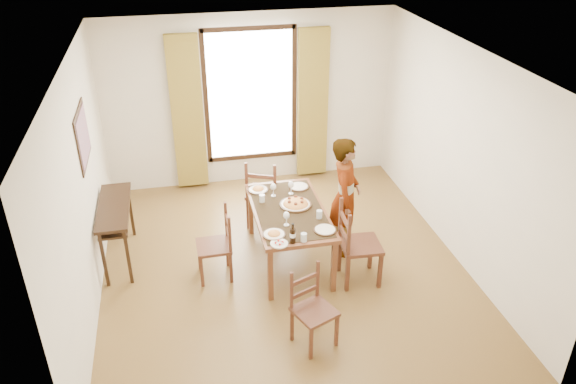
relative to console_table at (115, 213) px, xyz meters
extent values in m
plane|color=#513A19|center=(2.03, -0.60, -0.68)|extent=(5.00, 5.00, 0.00)
cube|color=beige|center=(2.03, 1.90, 0.67)|extent=(4.50, 0.10, 2.70)
cube|color=beige|center=(2.03, -3.10, 0.67)|extent=(4.50, 0.10, 2.70)
cube|color=beige|center=(-0.22, -0.60, 0.67)|extent=(0.10, 5.00, 2.70)
cube|color=beige|center=(4.28, -0.60, 0.67)|extent=(0.10, 5.00, 2.70)
cube|color=white|center=(2.03, -0.60, 2.04)|extent=(4.50, 5.00, 0.04)
cube|color=white|center=(2.03, 1.87, 0.77)|extent=(1.30, 0.04, 2.00)
cube|color=olive|center=(1.05, 1.81, 0.57)|extent=(0.48, 0.10, 2.40)
cube|color=olive|center=(3.01, 1.81, 0.57)|extent=(0.48, 0.10, 2.40)
cube|color=black|center=(-0.21, 0.00, 1.07)|extent=(0.02, 0.86, 0.66)
cube|color=#CC4326|center=(-0.20, 0.00, 1.07)|extent=(0.01, 0.76, 0.56)
cube|color=black|center=(0.00, 0.00, 0.10)|extent=(0.38, 1.20, 0.04)
cube|color=black|center=(0.00, 0.00, -0.02)|extent=(0.34, 1.10, 0.03)
cube|color=black|center=(-0.14, -0.55, -0.30)|extent=(0.04, 0.04, 0.76)
cube|color=black|center=(-0.14, 0.55, -0.30)|extent=(0.04, 0.04, 0.76)
cube|color=black|center=(0.14, -0.55, -0.30)|extent=(0.04, 0.04, 0.76)
cube|color=black|center=(0.14, 0.55, -0.30)|extent=(0.04, 0.04, 0.76)
cube|color=brown|center=(2.13, -0.49, 0.04)|extent=(0.88, 1.59, 0.05)
cube|color=black|center=(2.13, -0.49, 0.07)|extent=(0.81, 1.46, 0.01)
cube|color=brown|center=(1.75, -1.22, -0.33)|extent=(0.06, 0.06, 0.70)
cube|color=brown|center=(1.75, 0.25, -0.33)|extent=(0.06, 0.06, 0.70)
cube|color=brown|center=(2.51, -1.22, -0.33)|extent=(0.06, 0.06, 0.70)
cube|color=brown|center=(2.51, 0.25, -0.33)|extent=(0.06, 0.06, 0.70)
cube|color=#58311D|center=(1.16, -0.63, -0.24)|extent=(0.42, 0.42, 0.04)
cube|color=#58311D|center=(0.98, -0.45, -0.46)|extent=(0.04, 0.04, 0.44)
cube|color=#58311D|center=(1.34, -0.45, -0.46)|extent=(0.04, 0.04, 0.44)
cube|color=#58311D|center=(0.98, -0.81, -0.46)|extent=(0.04, 0.04, 0.44)
cube|color=#58311D|center=(1.34, -0.80, -0.46)|extent=(0.04, 0.04, 0.44)
cube|color=#58311D|center=(1.35, -0.45, 0.00)|extent=(0.04, 0.04, 0.49)
cube|color=#58311D|center=(1.35, -0.80, 0.00)|extent=(0.04, 0.04, 0.49)
cube|color=#58311D|center=(1.35, -0.63, -0.10)|extent=(0.03, 0.35, 0.05)
cube|color=#58311D|center=(1.35, -0.63, 0.08)|extent=(0.03, 0.35, 0.05)
cube|color=#58311D|center=(1.98, 0.48, -0.19)|extent=(0.60, 0.60, 0.04)
cube|color=#58311D|center=(2.24, 0.59, -0.44)|extent=(0.04, 0.04, 0.49)
cube|color=#58311D|center=(2.09, 0.22, -0.44)|extent=(0.04, 0.04, 0.49)
cube|color=#58311D|center=(1.88, 0.74, -0.44)|extent=(0.04, 0.04, 0.49)
cube|color=#58311D|center=(1.73, 0.38, -0.44)|extent=(0.04, 0.04, 0.49)
cube|color=#58311D|center=(2.08, 0.21, 0.08)|extent=(0.04, 0.04, 0.55)
cube|color=#58311D|center=(1.72, 0.37, 0.08)|extent=(0.04, 0.04, 0.55)
cube|color=#58311D|center=(1.90, 0.29, -0.03)|extent=(0.37, 0.18, 0.05)
cube|color=#58311D|center=(1.90, 0.29, 0.17)|extent=(0.37, 0.18, 0.05)
cube|color=#58311D|center=(2.07, -2.02, -0.26)|extent=(0.51, 0.51, 0.04)
cube|color=#58311D|center=(1.98, -2.24, -0.47)|extent=(0.04, 0.04, 0.42)
cube|color=#58311D|center=(1.85, -1.93, -0.47)|extent=(0.04, 0.04, 0.42)
cube|color=#58311D|center=(2.29, -2.11, -0.47)|extent=(0.04, 0.04, 0.42)
cube|color=#58311D|center=(2.16, -1.80, -0.47)|extent=(0.04, 0.04, 0.42)
cube|color=#58311D|center=(1.84, -1.92, -0.03)|extent=(0.03, 0.03, 0.47)
cube|color=#58311D|center=(2.15, -1.79, -0.03)|extent=(0.03, 0.03, 0.47)
cube|color=#58311D|center=(2.00, -1.85, -0.12)|extent=(0.32, 0.15, 0.05)
cube|color=#58311D|center=(2.00, -1.85, 0.04)|extent=(0.32, 0.15, 0.05)
cube|color=#58311D|center=(2.88, -1.07, -0.18)|extent=(0.49, 0.49, 0.04)
cube|color=#58311D|center=(3.07, -1.28, -0.43)|extent=(0.04, 0.04, 0.50)
cube|color=#58311D|center=(2.67, -1.25, -0.43)|extent=(0.04, 0.04, 0.50)
cube|color=#58311D|center=(3.09, -0.88, -0.43)|extent=(0.04, 0.04, 0.50)
cube|color=#58311D|center=(2.69, -0.85, -0.43)|extent=(0.04, 0.04, 0.50)
cube|color=#58311D|center=(2.66, -1.25, 0.10)|extent=(0.04, 0.04, 0.56)
cube|color=#58311D|center=(2.68, -0.85, 0.10)|extent=(0.04, 0.04, 0.56)
cube|color=#58311D|center=(2.67, -1.05, -0.01)|extent=(0.05, 0.40, 0.06)
cube|color=#58311D|center=(2.67, -1.05, 0.19)|extent=(0.05, 0.40, 0.06)
imported|color=#94979C|center=(2.88, -0.40, 0.12)|extent=(0.85, 0.79, 1.61)
cylinder|color=silver|center=(2.44, -0.76, 0.12)|extent=(0.07, 0.07, 0.10)
cylinder|color=silver|center=(1.84, -0.22, 0.12)|extent=(0.07, 0.07, 0.10)
cylinder|color=silver|center=(2.14, -1.21, 0.12)|extent=(0.07, 0.07, 0.10)
camera|label=1|loc=(0.85, -6.34, 3.62)|focal=35.00mm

